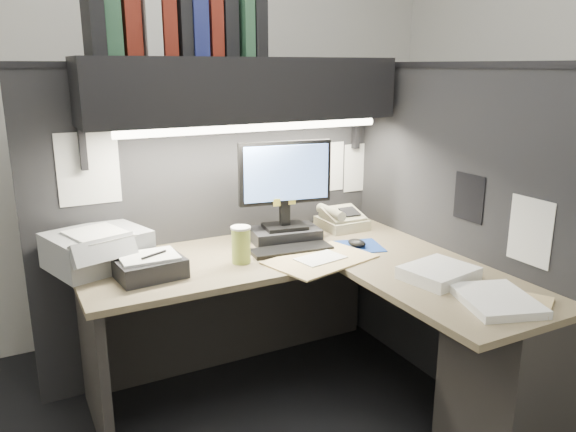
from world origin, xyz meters
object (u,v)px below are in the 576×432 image
Objects in this scene: overhead_shelf at (243,89)px; telephone at (342,220)px; desk at (379,340)px; keyboard at (291,250)px; notebook_stack at (149,267)px; coffee_cup at (241,246)px; printer at (97,249)px; monitor at (285,202)px.

telephone is at bearing -2.20° from overhead_shelf.
overhead_shelf is at bearing 111.79° from desk.
overhead_shelf reaches higher than desk.
notebook_stack reaches higher than keyboard.
desk is at bearing -46.17° from coffee_cup.
keyboard is at bearing -31.83° from printer.
printer is (-0.92, 0.06, -0.13)m from monitor.
printer is (-0.74, -0.02, -0.69)m from overhead_shelf.
notebook_stack is (-0.70, -0.01, 0.03)m from keyboard.
keyboard is at bearing -62.68° from overhead_shelf.
telephone is 1.31m from printer.
monitor is at bearing -20.91° from printer.
printer is (-1.31, -0.00, 0.03)m from telephone.
coffee_cup is at bearing -168.39° from keyboard.
keyboard is at bearing -98.61° from monitor.
coffee_cup is at bearing -159.74° from telephone.
notebook_stack reaches higher than desk.
coffee_cup is (-0.28, -0.03, 0.07)m from keyboard.
telephone is at bearing 17.67° from monitor.
coffee_cup is 0.42m from notebook_stack.
keyboard is 2.48× the size of coffee_cup.
monitor is 1.87× the size of notebook_stack.
overhead_shelf is at bearing 62.24° from coffee_cup.
desk is 1.05m from notebook_stack.
monitor reaches higher than telephone.
telephone reaches higher than desk.
telephone is 0.77m from coffee_cup.
notebook_stack is (-0.87, 0.49, 0.33)m from desk.
overhead_shelf is at bearing 178.10° from telephone.
overhead_shelf is 5.59× the size of notebook_stack.
printer reaches higher than desk.
monitor is (0.18, -0.08, -0.56)m from overhead_shelf.
monitor is 1.29× the size of keyboard.
overhead_shelf reaches higher than printer.
coffee_cup reaches higher than printer.
overhead_shelf is 3.88× the size of printer.
coffee_cup reaches higher than notebook_stack.
printer is at bearing 125.79° from notebook_stack.
coffee_cup is at bearing -40.87° from printer.
overhead_shelf is at bearing 122.45° from keyboard.
desk is 1.33m from overhead_shelf.
desk is at bearing -110.02° from telephone.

